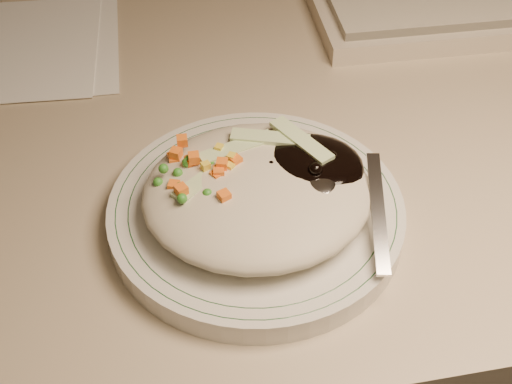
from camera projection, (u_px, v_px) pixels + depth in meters
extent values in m
cube|color=tan|center=(310.00, 108.00, 0.77)|extent=(1.40, 0.70, 0.04)
cylinder|color=silver|center=(256.00, 213.00, 0.61)|extent=(0.25, 0.25, 0.02)
torus|color=#144723|center=(256.00, 205.00, 0.61)|extent=(0.24, 0.24, 0.00)
torus|color=#144723|center=(256.00, 205.00, 0.61)|extent=(0.22, 0.22, 0.00)
ellipsoid|color=#B4AB92|center=(257.00, 193.00, 0.59)|extent=(0.19, 0.18, 0.04)
ellipsoid|color=black|center=(306.00, 169.00, 0.60)|extent=(0.10, 0.09, 0.03)
ellipsoid|color=orange|center=(200.00, 182.00, 0.60)|extent=(0.08, 0.08, 0.02)
sphere|color=black|center=(271.00, 167.00, 0.59)|extent=(0.01, 0.01, 0.01)
sphere|color=black|center=(303.00, 158.00, 0.60)|extent=(0.01, 0.01, 0.01)
sphere|color=black|center=(332.00, 157.00, 0.60)|extent=(0.01, 0.01, 0.01)
sphere|color=black|center=(319.00, 153.00, 0.61)|extent=(0.01, 0.01, 0.01)
sphere|color=black|center=(315.00, 170.00, 0.58)|extent=(0.01, 0.01, 0.01)
sphere|color=black|center=(302.00, 164.00, 0.60)|extent=(0.01, 0.01, 0.01)
sphere|color=black|center=(312.00, 154.00, 0.61)|extent=(0.01, 0.01, 0.01)
cube|color=orange|center=(194.00, 158.00, 0.59)|extent=(0.01, 0.01, 0.01)
cube|color=orange|center=(217.00, 183.00, 0.58)|extent=(0.01, 0.01, 0.01)
cube|color=orange|center=(176.00, 153.00, 0.60)|extent=(0.01, 0.01, 0.01)
cube|color=orange|center=(222.00, 164.00, 0.58)|extent=(0.01, 0.01, 0.01)
cube|color=orange|center=(219.00, 173.00, 0.58)|extent=(0.01, 0.01, 0.01)
cube|color=orange|center=(174.00, 157.00, 0.61)|extent=(0.01, 0.01, 0.01)
cube|color=orange|center=(191.00, 161.00, 0.59)|extent=(0.01, 0.01, 0.01)
cube|color=orange|center=(217.00, 176.00, 0.58)|extent=(0.01, 0.01, 0.01)
cube|color=orange|center=(236.00, 161.00, 0.59)|extent=(0.01, 0.01, 0.01)
cube|color=orange|center=(182.00, 141.00, 0.60)|extent=(0.01, 0.01, 0.01)
cube|color=orange|center=(181.00, 190.00, 0.56)|extent=(0.01, 0.01, 0.01)
cube|color=orange|center=(224.00, 196.00, 0.56)|extent=(0.01, 0.01, 0.01)
cube|color=orange|center=(174.00, 186.00, 0.58)|extent=(0.01, 0.01, 0.01)
cube|color=orange|center=(175.00, 161.00, 0.60)|extent=(0.01, 0.01, 0.01)
sphere|color=#388C28|center=(217.00, 169.00, 0.59)|extent=(0.01, 0.01, 0.01)
sphere|color=#388C28|center=(182.00, 199.00, 0.56)|extent=(0.01, 0.01, 0.01)
sphere|color=#388C28|center=(178.00, 173.00, 0.59)|extent=(0.01, 0.01, 0.01)
sphere|color=#388C28|center=(163.00, 169.00, 0.58)|extent=(0.01, 0.01, 0.01)
sphere|color=#388C28|center=(213.00, 166.00, 0.59)|extent=(0.01, 0.01, 0.01)
sphere|color=#388C28|center=(226.00, 194.00, 0.58)|extent=(0.01, 0.01, 0.01)
sphere|color=#388C28|center=(200.00, 178.00, 0.59)|extent=(0.01, 0.01, 0.01)
sphere|color=#388C28|center=(194.00, 195.00, 0.58)|extent=(0.01, 0.01, 0.01)
sphere|color=#388C28|center=(158.00, 182.00, 0.58)|extent=(0.01, 0.01, 0.01)
sphere|color=#388C28|center=(189.00, 160.00, 0.59)|extent=(0.01, 0.01, 0.01)
sphere|color=#388C28|center=(187.00, 162.00, 0.59)|extent=(0.01, 0.01, 0.01)
sphere|color=#388C28|center=(181.00, 187.00, 0.58)|extent=(0.01, 0.01, 0.01)
sphere|color=#388C28|center=(207.00, 194.00, 0.57)|extent=(0.01, 0.01, 0.01)
sphere|color=#388C28|center=(237.00, 151.00, 0.61)|extent=(0.01, 0.01, 0.01)
cube|color=yellow|center=(211.00, 166.00, 0.59)|extent=(0.01, 0.01, 0.01)
cube|color=yellow|center=(230.00, 167.00, 0.59)|extent=(0.01, 0.01, 0.01)
cube|color=yellow|center=(198.00, 165.00, 0.60)|extent=(0.01, 0.01, 0.01)
cube|color=yellow|center=(206.00, 166.00, 0.58)|extent=(0.01, 0.01, 0.01)
cube|color=yellow|center=(200.00, 180.00, 0.59)|extent=(0.01, 0.01, 0.01)
cube|color=yellow|center=(231.00, 158.00, 0.59)|extent=(0.01, 0.01, 0.01)
cube|color=yellow|center=(219.00, 149.00, 0.60)|extent=(0.01, 0.01, 0.01)
cube|color=yellow|center=(212.00, 179.00, 0.59)|extent=(0.01, 0.01, 0.01)
cube|color=#B2D18C|center=(237.00, 148.00, 0.61)|extent=(0.07, 0.03, 0.00)
cube|color=#B2D18C|center=(270.00, 138.00, 0.61)|extent=(0.07, 0.04, 0.00)
cube|color=#B2D18C|center=(207.00, 178.00, 0.58)|extent=(0.06, 0.05, 0.00)
cube|color=#B2D18C|center=(301.00, 140.00, 0.61)|extent=(0.05, 0.07, 0.00)
ellipsoid|color=silver|center=(316.00, 180.00, 0.58)|extent=(0.04, 0.05, 0.01)
cube|color=silver|center=(378.00, 212.00, 0.57)|extent=(0.03, 0.11, 0.03)
cube|color=beige|center=(507.00, 3.00, 0.87)|extent=(0.48, 0.18, 0.02)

